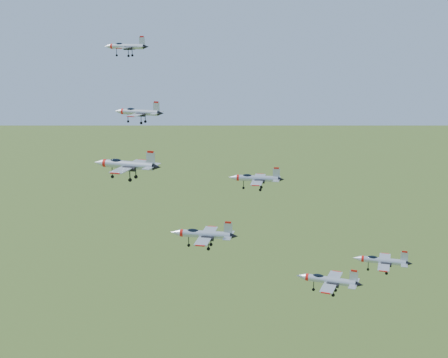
% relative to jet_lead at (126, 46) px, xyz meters
% --- Properties ---
extents(jet_lead, '(11.34, 9.48, 3.03)m').
position_rel_jet_lead_xyz_m(jet_lead, '(0.00, 0.00, 0.00)').
color(jet_lead, '#B4BAC1').
extents(jet_left_high, '(11.29, 9.43, 3.02)m').
position_rel_jet_lead_xyz_m(jet_left_high, '(12.86, -14.90, -12.64)').
color(jet_left_high, '#B4BAC1').
extents(jet_right_high, '(13.41, 11.19, 3.58)m').
position_rel_jet_lead_xyz_m(jet_right_high, '(21.51, -32.21, -19.40)').
color(jet_right_high, '#B4BAC1').
extents(jet_left_low, '(11.56, 9.84, 3.15)m').
position_rel_jet_lead_xyz_m(jet_left_low, '(36.36, -7.31, -25.98)').
color(jet_left_low, '#B4BAC1').
extents(jet_right_low, '(13.01, 11.05, 3.53)m').
position_rel_jet_lead_xyz_m(jet_right_low, '(32.89, -24.21, -33.45)').
color(jet_right_low, '#B4BAC1').
extents(jet_trail, '(13.38, 11.10, 3.57)m').
position_rel_jet_lead_xyz_m(jet_trail, '(54.18, -12.10, -43.50)').
color(jet_trail, '#B4BAC1').
extents(jet_extra, '(12.25, 10.27, 3.28)m').
position_rel_jet_lead_xyz_m(jet_extra, '(61.74, 0.62, -42.67)').
color(jet_extra, '#B4BAC1').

